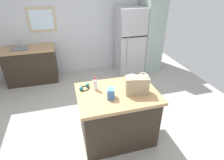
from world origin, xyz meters
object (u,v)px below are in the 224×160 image
object	(u,v)px
kitchen_island	(117,115)
small_box	(111,93)
refrigerator	(129,41)
shopping_bag	(137,85)
ear_defenders	(84,87)
tall_cabinet	(151,32)
bottle	(95,84)

from	to	relation	value
kitchen_island	small_box	size ratio (longest dim) A/B	8.15
refrigerator	shopping_bag	world-z (taller)	refrigerator
small_box	ear_defenders	bearing A→B (deg)	134.17
kitchen_island	ear_defenders	xyz separation A→B (m)	(-0.46, 0.23, 0.47)
refrigerator	small_box	distance (m)	2.80
refrigerator	ear_defenders	distance (m)	2.67
refrigerator	ear_defenders	world-z (taller)	refrigerator
tall_cabinet	shopping_bag	bearing A→B (deg)	-120.02
shopping_bag	ear_defenders	size ratio (longest dim) A/B	1.72
tall_cabinet	shopping_bag	xyz separation A→B (m)	(-1.45, -2.50, -0.05)
bottle	ear_defenders	world-z (taller)	bottle
refrigerator	bottle	world-z (taller)	refrigerator
kitchen_island	bottle	xyz separation A→B (m)	(-0.30, 0.17, 0.54)
small_box	refrigerator	bearing A→B (deg)	64.22
tall_cabinet	bottle	size ratio (longest dim) A/B	9.99
kitchen_island	ear_defenders	size ratio (longest dim) A/B	5.76
shopping_bag	small_box	world-z (taller)	shopping_bag
shopping_bag	bottle	distance (m)	0.63
shopping_bag	bottle	size ratio (longest dim) A/B	1.67
kitchen_island	tall_cabinet	xyz separation A→B (m)	(1.72, 2.41, 0.63)
bottle	tall_cabinet	bearing A→B (deg)	48.07
ear_defenders	shopping_bag	bearing A→B (deg)	-23.84
shopping_bag	tall_cabinet	bearing A→B (deg)	59.98
small_box	shopping_bag	bearing A→B (deg)	2.58
ear_defenders	small_box	bearing A→B (deg)	-45.83
tall_cabinet	small_box	distance (m)	3.13
bottle	shopping_bag	bearing A→B (deg)	-24.31
tall_cabinet	bottle	world-z (taller)	tall_cabinet
small_box	bottle	bearing A→B (deg)	121.60
kitchen_island	refrigerator	xyz separation A→B (m)	(1.09, 2.41, 0.43)
refrigerator	shopping_bag	size ratio (longest dim) A/B	4.90
tall_cabinet	ear_defenders	xyz separation A→B (m)	(-2.18, -2.18, -0.16)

